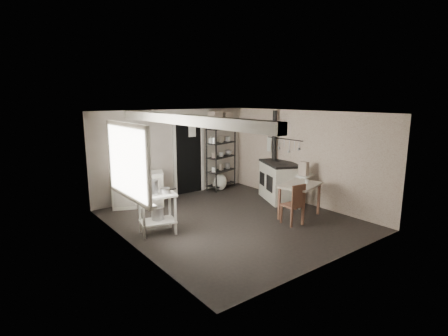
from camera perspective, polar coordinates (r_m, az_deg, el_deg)
floor at (r=7.63m, az=1.38°, el=-8.48°), size 5.00×5.00×0.00m
ceiling at (r=7.18m, az=1.47°, el=9.05°), size 5.00×5.00×0.00m
wall_back at (r=9.37m, az=-8.21°, el=2.40°), size 4.50×0.02×2.30m
wall_front at (r=5.65m, az=17.57°, el=-3.94°), size 4.50×0.02×2.30m
wall_left at (r=6.20m, az=-15.02°, el=-2.47°), size 0.02×5.00×2.30m
wall_right at (r=8.88m, az=12.81°, el=1.75°), size 0.02×5.00×2.30m
window at (r=6.32m, az=-15.63°, el=1.01°), size 0.12×1.76×1.28m
doorway at (r=9.59m, az=-5.75°, el=1.76°), size 0.96×0.10×2.08m
ceiling_beam at (r=6.50m, az=-6.87°, el=7.85°), size 0.18×5.00×0.18m
wallpaper_panel at (r=8.88m, az=12.77°, el=1.74°), size 0.01×5.00×2.30m
utensil_rail at (r=9.18m, az=9.80°, el=4.69°), size 0.06×1.20×0.44m
prep_table at (r=6.90m, az=-10.80°, el=-7.35°), size 0.79×0.65×0.80m
stockpot at (r=6.71m, az=-11.74°, el=-3.11°), size 0.30×0.30×0.26m
saucepan at (r=6.78m, az=-9.61°, el=-3.67°), size 0.23×0.23×0.11m
bucket at (r=6.96m, az=-10.81°, el=-7.30°), size 0.26×0.26×0.26m
base_cabinets at (r=8.71m, az=-13.90°, el=-3.13°), size 1.38×1.00×0.83m
mixing_bowl at (r=8.66m, az=-13.15°, el=0.17°), size 0.36×0.36×0.07m
counter_cup at (r=8.37m, az=-15.63°, el=-0.23°), size 0.14×0.14×0.10m
shelf_rack at (r=10.01m, az=-0.47°, el=1.93°), size 1.02×0.63×2.02m
shelf_jar at (r=9.76m, az=-2.17°, el=4.18°), size 0.10×0.10×0.20m
storage_box_a at (r=9.76m, az=-1.41°, el=7.95°), size 0.35×0.31×0.21m
storage_box_b at (r=10.05m, az=0.40°, el=7.94°), size 0.31×0.29×0.18m
stove at (r=9.09m, az=8.97°, el=-2.46°), size 1.14×1.42×0.98m
stovepipe at (r=9.30m, az=8.21°, el=5.07°), size 0.14×0.14×1.54m
side_ledge at (r=8.61m, az=12.92°, el=-3.46°), size 0.58×0.43×0.80m
oats_box at (r=8.40m, az=12.89°, el=0.23°), size 0.15×0.23×0.32m
work_table at (r=7.89m, az=12.20°, el=-5.16°), size 1.14×0.94×0.75m
table_cup at (r=7.88m, az=13.34°, el=-2.07°), size 0.09×0.09×0.08m
chair at (r=7.40m, az=11.11°, el=-5.39°), size 0.39×0.41×0.88m
flour_sack at (r=9.96m, az=-0.61°, el=-2.29°), size 0.48×0.45×0.47m
floor_crock at (r=8.67m, az=8.71°, el=-5.63°), size 0.13×0.13×0.16m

